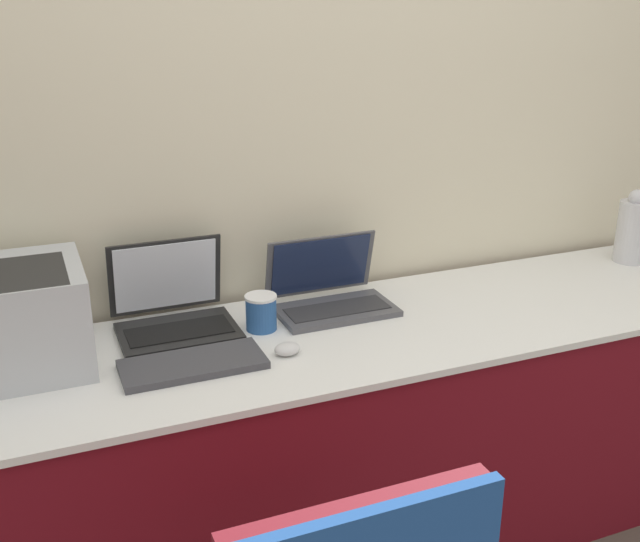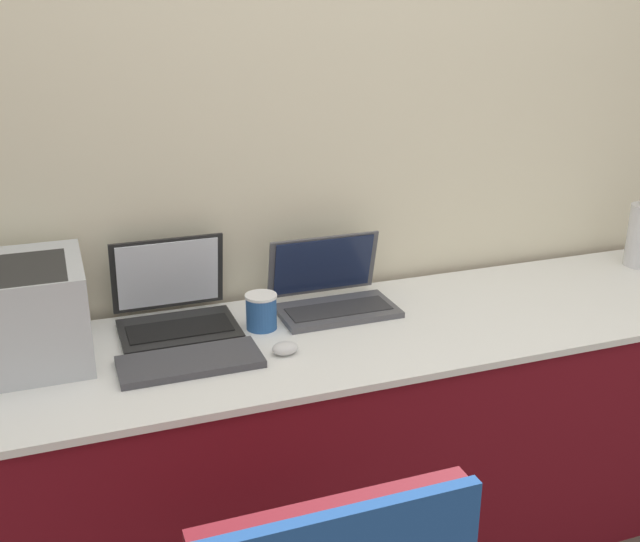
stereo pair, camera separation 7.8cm
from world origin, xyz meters
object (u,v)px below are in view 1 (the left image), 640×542
laptop_left (174,311)px  metal_pitcher (633,229)px  mouse (287,349)px  printer (4,317)px  coffee_cup (261,312)px  external_keyboard (193,364)px  laptop_right (330,293)px

laptop_left → metal_pitcher: (1.66, -0.04, 0.07)m
mouse → metal_pitcher: metal_pitcher is taller
laptop_left → mouse: size_ratio=4.58×
printer → laptop_left: printer is taller
laptop_left → coffee_cup: bearing=-23.2°
printer → mouse: 0.73m
external_keyboard → laptop_right: bearing=25.6°
printer → mouse: size_ratio=5.55×
printer → laptop_right: printer is taller
metal_pitcher → mouse: bearing=-170.1°
printer → laptop_left: (0.44, 0.08, -0.09)m
printer → laptop_left: size_ratio=1.21×
laptop_left → laptop_right: bearing=-3.5°
external_keyboard → metal_pitcher: bearing=7.7°
printer → laptop_right: (0.92, 0.05, -0.10)m
printer → external_keyboard: 0.49m
laptop_right → external_keyboard: size_ratio=0.96×
printer → mouse: (0.69, -0.20, -0.13)m
laptop_right → metal_pitcher: size_ratio=1.33×
laptop_right → printer: bearing=-176.7°
printer → external_keyboard: (0.44, -0.18, -0.13)m
laptop_left → laptop_right: 0.48m
printer → coffee_cup: 0.68m
laptop_left → mouse: laptop_left is taller
laptop_left → mouse: bearing=-49.3°
printer → external_keyboard: printer is taller
printer → metal_pitcher: metal_pitcher is taller
coffee_cup → mouse: coffee_cup is taller
laptop_right → external_keyboard: bearing=-154.4°
laptop_right → mouse: bearing=-132.5°
metal_pitcher → laptop_right: bearing=179.6°
printer → mouse: printer is taller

